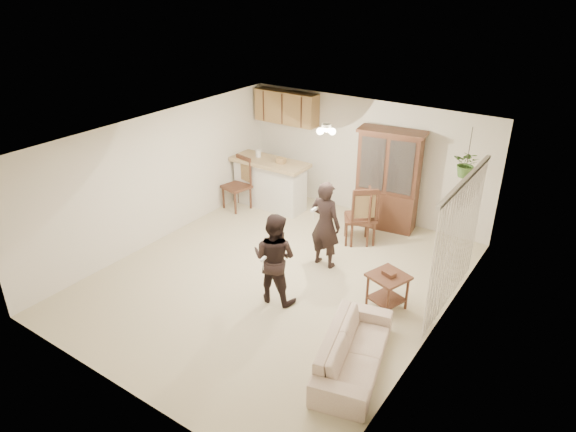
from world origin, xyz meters
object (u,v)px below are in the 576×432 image
Objects in this scene: sofa at (354,345)px; adult at (325,220)px; china_hutch at (388,181)px; chair_hutch_right at (360,226)px; chair_hutch_left at (357,227)px; side_table at (387,291)px; child at (275,263)px; chair_bar at (237,195)px.

adult reaches higher than sofa.
chair_hutch_right is (-0.12, -0.88, -0.68)m from china_hutch.
sofa is 1.57× the size of chair_hutch_right.
china_hutch is 1.86× the size of chair_hutch_left.
chair_hutch_right reaches higher than side_table.
adult is (-1.69, 2.08, 0.53)m from sofa.
side_table is at bearing 160.91° from adult.
chair_hutch_left is (-0.17, -0.93, -0.71)m from china_hutch.
chair_hutch_left is at bearing -101.68° from child.
child reaches higher than side_table.
adult is at bearing -105.58° from china_hutch.
china_hutch is at bearing -94.88° from adult.
adult is 1.71m from side_table.
adult reaches higher than side_table.
adult reaches higher than child.
child is 3.45m from china_hutch.
chair_bar is (-3.10, -1.04, -0.69)m from china_hutch.
sofa is at bearing -79.09° from china_hutch.
child is (-1.79, 0.69, 0.31)m from sofa.
chair_hutch_right is at bearing -94.35° from adult.
china_hutch is (-1.43, 4.10, 0.65)m from sofa.
chair_hutch_right is at bearing 105.24° from chair_hutch_left.
china_hutch is 2.97m from side_table.
chair_hutch_left is (0.19, 2.48, -0.36)m from child.
sofa is 5.47m from chair_bar.
child is at bearing 88.08° from adult.
child is 1.22× the size of chair_hutch_left.
side_table is 0.58× the size of chair_hutch_right.
china_hutch is 1.18m from chair_hutch_left.
chair_hutch_left is 0.08m from chair_hutch_right.
china_hutch reaches higher than adult.
china_hutch reaches higher than chair_hutch_left.
sofa is 1.39× the size of child.
child reaches higher than chair_hutch_left.
side_table is (1.23, -2.61, -0.71)m from china_hutch.
sofa is 1.04× the size of adult.
chair_bar is 2.92m from chair_hutch_left.
china_hutch is at bearing 4.90° from sofa.
side_table is at bearing -73.04° from china_hutch.
china_hutch is at bearing -138.56° from chair_hutch_right.
child is 0.65× the size of china_hutch.
side_table is at bearing -160.66° from child.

